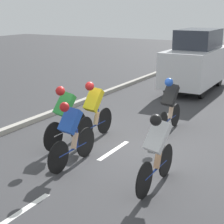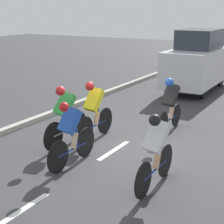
{
  "view_description": "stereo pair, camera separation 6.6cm",
  "coord_description": "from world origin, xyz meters",
  "px_view_note": "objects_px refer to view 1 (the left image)",
  "views": [
    {
      "loc": [
        -4.06,
        7.67,
        3.3
      ],
      "look_at": [
        0.05,
        0.36,
        0.95
      ],
      "focal_mm": 60.0,
      "sensor_mm": 36.0,
      "label": 1
    },
    {
      "loc": [
        -4.11,
        7.64,
        3.3
      ],
      "look_at": [
        0.05,
        0.36,
        0.95
      ],
      "focal_mm": 60.0,
      "sensor_mm": 36.0,
      "label": 2
    }
  ],
  "objects_px": {
    "cyclist_white": "(157,149)",
    "cyclist_blue": "(71,132)",
    "cyclist_yellow": "(94,109)",
    "support_car": "(196,61)",
    "cyclist_green": "(65,114)",
    "cyclist_black": "(170,103)"
  },
  "relations": [
    {
      "from": "cyclist_green",
      "to": "cyclist_white",
      "type": "relative_size",
      "value": 1.01
    },
    {
      "from": "cyclist_white",
      "to": "support_car",
      "type": "distance_m",
      "value": 9.16
    },
    {
      "from": "cyclist_white",
      "to": "cyclist_yellow",
      "type": "bearing_deg",
      "value": -35.41
    },
    {
      "from": "cyclist_yellow",
      "to": "cyclist_white",
      "type": "relative_size",
      "value": 0.98
    },
    {
      "from": "cyclist_blue",
      "to": "cyclist_green",
      "type": "bearing_deg",
      "value": -48.03
    },
    {
      "from": "cyclist_green",
      "to": "cyclist_blue",
      "type": "distance_m",
      "value": 1.25
    },
    {
      "from": "cyclist_yellow",
      "to": "cyclist_blue",
      "type": "distance_m",
      "value": 1.71
    },
    {
      "from": "cyclist_white",
      "to": "cyclist_green",
      "type": "bearing_deg",
      "value": -19.84
    },
    {
      "from": "support_car",
      "to": "cyclist_black",
      "type": "bearing_deg",
      "value": 100.26
    },
    {
      "from": "cyclist_green",
      "to": "cyclist_black",
      "type": "distance_m",
      "value": 2.92
    },
    {
      "from": "cyclist_white",
      "to": "cyclist_blue",
      "type": "distance_m",
      "value": 1.99
    },
    {
      "from": "cyclist_yellow",
      "to": "support_car",
      "type": "distance_m",
      "value": 7.21
    },
    {
      "from": "cyclist_green",
      "to": "cyclist_blue",
      "type": "relative_size",
      "value": 1.02
    },
    {
      "from": "cyclist_yellow",
      "to": "support_car",
      "type": "bearing_deg",
      "value": -93.4
    },
    {
      "from": "cyclist_green",
      "to": "cyclist_white",
      "type": "height_order",
      "value": "cyclist_green"
    },
    {
      "from": "cyclist_blue",
      "to": "cyclist_yellow",
      "type": "bearing_deg",
      "value": -74.51
    },
    {
      "from": "cyclist_white",
      "to": "cyclist_blue",
      "type": "xyz_separation_m",
      "value": [
        1.99,
        -0.09,
        -0.04
      ]
    },
    {
      "from": "cyclist_black",
      "to": "support_car",
      "type": "relative_size",
      "value": 0.39
    },
    {
      "from": "cyclist_black",
      "to": "cyclist_white",
      "type": "xyz_separation_m",
      "value": [
        -1.0,
        3.29,
        -0.02
      ]
    },
    {
      "from": "cyclist_white",
      "to": "support_car",
      "type": "xyz_separation_m",
      "value": [
        2.01,
        -8.92,
        0.41
      ]
    },
    {
      "from": "cyclist_green",
      "to": "cyclist_white",
      "type": "bearing_deg",
      "value": 160.16
    },
    {
      "from": "support_car",
      "to": "cyclist_yellow",
      "type": "bearing_deg",
      "value": 86.6
    }
  ]
}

